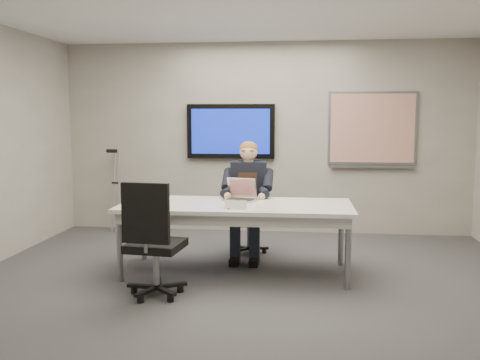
# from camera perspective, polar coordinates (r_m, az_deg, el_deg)

# --- Properties ---
(floor) EXTENTS (6.00, 6.00, 0.02)m
(floor) POSITION_cam_1_polar(r_m,az_deg,el_deg) (5.23, 0.17, -12.41)
(floor) COLOR #3B3B3D
(floor) RESTS_ON ground
(wall_back) EXTENTS (6.00, 0.02, 2.80)m
(wall_back) POSITION_cam_1_polar(r_m,az_deg,el_deg) (7.93, 2.65, 4.49)
(wall_back) COLOR gray
(wall_back) RESTS_ON ground
(wall_front) EXTENTS (6.00, 0.02, 2.80)m
(wall_front) POSITION_cam_1_polar(r_m,az_deg,el_deg) (2.01, -9.60, -2.44)
(wall_front) COLOR gray
(wall_front) RESTS_ON ground
(conference_table) EXTENTS (2.52, 1.07, 0.77)m
(conference_table) POSITION_cam_1_polar(r_m,az_deg,el_deg) (5.84, -0.42, -3.41)
(conference_table) COLOR silver
(conference_table) RESTS_ON ground
(tv_display) EXTENTS (1.30, 0.09, 0.80)m
(tv_display) POSITION_cam_1_polar(r_m,az_deg,el_deg) (7.92, -1.00, 5.21)
(tv_display) COLOR black
(tv_display) RESTS_ON wall_back
(whiteboard) EXTENTS (1.25, 0.08, 1.10)m
(whiteboard) POSITION_cam_1_polar(r_m,az_deg,el_deg) (7.94, 13.92, 5.24)
(whiteboard) COLOR gray
(whiteboard) RESTS_ON wall_back
(office_chair_far) EXTENTS (0.51, 0.51, 0.94)m
(office_chair_far) POSITION_cam_1_polar(r_m,az_deg,el_deg) (6.78, 0.92, -5.36)
(office_chair_far) COLOR black
(office_chair_far) RESTS_ON ground
(office_chair_near) EXTENTS (0.59, 0.59, 1.12)m
(office_chair_near) POSITION_cam_1_polar(r_m,az_deg,el_deg) (5.20, -9.13, -8.55)
(office_chair_near) COLOR black
(office_chair_near) RESTS_ON ground
(seated_person) EXTENTS (0.45, 0.77, 1.42)m
(seated_person) POSITION_cam_1_polar(r_m,az_deg,el_deg) (6.48, 0.77, -3.40)
(seated_person) COLOR #1D2330
(seated_person) RESTS_ON office_chair_far
(crutch) EXTENTS (0.36, 0.58, 1.31)m
(crutch) POSITION_cam_1_polar(r_m,az_deg,el_deg) (8.26, -13.12, -0.92)
(crutch) COLOR #A0A2A7
(crutch) RESTS_ON ground
(laptop) EXTENTS (0.39, 0.40, 0.24)m
(laptop) POSITION_cam_1_polar(r_m,az_deg,el_deg) (6.08, 0.12, -1.56)
(laptop) COLOR #B0B0B3
(laptop) RESTS_ON conference_table
(name_tent) EXTENTS (0.23, 0.10, 0.09)m
(name_tent) POSITION_cam_1_polar(r_m,az_deg,el_deg) (5.50, -0.49, -2.62)
(name_tent) COLOR white
(name_tent) RESTS_ON conference_table
(pen) EXTENTS (0.04, 0.16, 0.01)m
(pen) POSITION_cam_1_polar(r_m,az_deg,el_deg) (5.55, -1.27, -2.94)
(pen) COLOR black
(pen) RESTS_ON conference_table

